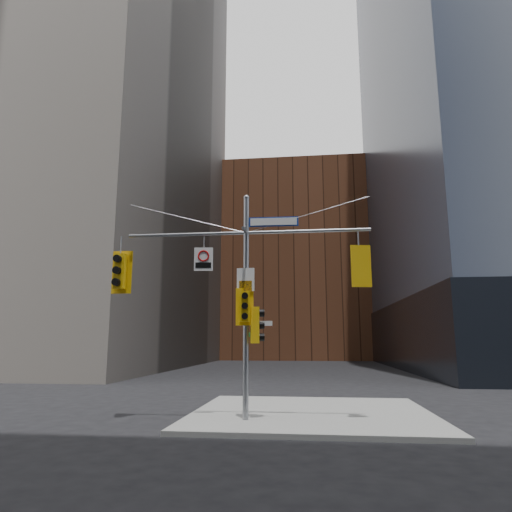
% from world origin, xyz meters
% --- Properties ---
extents(ground, '(160.00, 160.00, 0.00)m').
position_xyz_m(ground, '(0.00, 0.00, 0.00)').
color(ground, black).
rests_on(ground, ground).
extents(sidewalk_corner, '(8.00, 8.00, 0.15)m').
position_xyz_m(sidewalk_corner, '(2.00, 4.00, 0.07)').
color(sidewalk_corner, gray).
rests_on(sidewalk_corner, ground).
extents(tower_nw, '(36.00, 36.00, 80.00)m').
position_xyz_m(tower_nw, '(-28.00, 32.00, 40.00)').
color(tower_nw, gray).
rests_on(tower_nw, ground).
extents(brick_midrise, '(26.00, 20.00, 28.00)m').
position_xyz_m(brick_midrise, '(0.00, 58.00, 14.00)').
color(brick_midrise, brown).
rests_on(brick_midrise, ground).
extents(signal_assembly, '(8.00, 0.80, 7.30)m').
position_xyz_m(signal_assembly, '(0.00, 1.99, 4.42)').
color(signal_assembly, gray).
rests_on(signal_assembly, ground).
extents(traffic_light_west_arm, '(0.69, 0.54, 1.45)m').
position_xyz_m(traffic_light_west_arm, '(-4.27, 2.01, 4.80)').
color(traffic_light_west_arm, '#E6AB0C').
rests_on(traffic_light_west_arm, ground).
extents(traffic_light_east_arm, '(0.62, 0.55, 1.31)m').
position_xyz_m(traffic_light_east_arm, '(3.60, 1.99, 4.80)').
color(traffic_light_east_arm, '#E6AB0C').
rests_on(traffic_light_east_arm, ground).
extents(traffic_light_pole_side, '(0.49, 0.41, 1.13)m').
position_xyz_m(traffic_light_pole_side, '(0.33, 2.01, 3.00)').
color(traffic_light_pole_side, '#E6AB0C').
rests_on(traffic_light_pole_side, ground).
extents(traffic_light_pole_front, '(0.56, 0.49, 1.17)m').
position_xyz_m(traffic_light_pole_front, '(-0.00, 1.73, 3.57)').
color(traffic_light_pole_front, '#E6AB0C').
rests_on(traffic_light_pole_front, ground).
extents(street_sign_blade, '(1.62, 0.08, 0.32)m').
position_xyz_m(street_sign_blade, '(0.90, 2.00, 6.35)').
color(street_sign_blade, navy).
rests_on(street_sign_blade, ground).
extents(regulatory_sign_arm, '(0.62, 0.11, 0.77)m').
position_xyz_m(regulatory_sign_arm, '(-1.41, 1.97, 5.17)').
color(regulatory_sign_arm, silver).
rests_on(regulatory_sign_arm, ground).
extents(regulatory_sign_pole, '(0.57, 0.06, 0.74)m').
position_xyz_m(regulatory_sign_pole, '(0.00, 1.88, 4.42)').
color(regulatory_sign_pole, silver).
rests_on(regulatory_sign_pole, ground).
extents(street_blade_ew, '(0.78, 0.06, 0.16)m').
position_xyz_m(street_blade_ew, '(0.45, 2.00, 3.05)').
color(street_blade_ew, silver).
rests_on(street_blade_ew, ground).
extents(street_blade_ns, '(0.13, 0.76, 0.15)m').
position_xyz_m(street_blade_ns, '(0.00, 2.45, 2.72)').
color(street_blade_ns, '#145926').
rests_on(street_blade_ns, ground).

